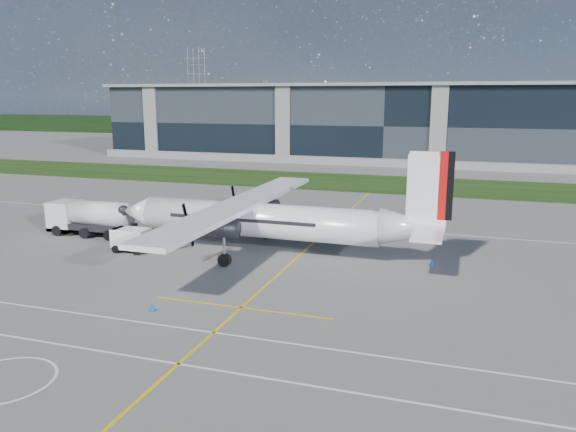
{
  "coord_description": "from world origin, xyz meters",
  "views": [
    {
      "loc": [
        16.27,
        -36.79,
        13.08
      ],
      "look_at": [
        1.84,
        6.97,
        3.22
      ],
      "focal_mm": 35.0,
      "sensor_mm": 36.0,
      "label": 1
    }
  ],
  "objects_px": {
    "ground_crew_person": "(175,238)",
    "safety_cone_fwd": "(120,236)",
    "turboprop_aircraft": "(270,201)",
    "safety_cone_portwing": "(153,307)",
    "baggage_tug": "(131,240)",
    "fuel_tanker_truck": "(86,218)",
    "pylon_west": "(197,91)",
    "safety_cone_nose_stbd": "(136,235)",
    "safety_cone_stbdwing": "(297,214)",
    "safety_cone_tail": "(432,262)"
  },
  "relations": [
    {
      "from": "ground_crew_person",
      "to": "safety_cone_stbdwing",
      "type": "height_order",
      "value": "ground_crew_person"
    },
    {
      "from": "baggage_tug",
      "to": "pylon_west",
      "type": "bearing_deg",
      "value": 115.15
    },
    {
      "from": "safety_cone_fwd",
      "to": "turboprop_aircraft",
      "type": "bearing_deg",
      "value": -1.39
    },
    {
      "from": "turboprop_aircraft",
      "to": "safety_cone_tail",
      "type": "relative_size",
      "value": 60.55
    },
    {
      "from": "ground_crew_person",
      "to": "baggage_tug",
      "type": "bearing_deg",
      "value": 116.36
    },
    {
      "from": "turboprop_aircraft",
      "to": "fuel_tanker_truck",
      "type": "xyz_separation_m",
      "value": [
        -19.13,
        0.65,
        -2.86
      ]
    },
    {
      "from": "ground_crew_person",
      "to": "safety_cone_portwing",
      "type": "relative_size",
      "value": 4.19
    },
    {
      "from": "turboprop_aircraft",
      "to": "ground_crew_person",
      "type": "bearing_deg",
      "value": -169.55
    },
    {
      "from": "turboprop_aircraft",
      "to": "safety_cone_nose_stbd",
      "type": "height_order",
      "value": "turboprop_aircraft"
    },
    {
      "from": "turboprop_aircraft",
      "to": "ground_crew_person",
      "type": "height_order",
      "value": "turboprop_aircraft"
    },
    {
      "from": "turboprop_aircraft",
      "to": "safety_cone_stbdwing",
      "type": "height_order",
      "value": "turboprop_aircraft"
    },
    {
      "from": "fuel_tanker_truck",
      "to": "turboprop_aircraft",
      "type": "bearing_deg",
      "value": -1.96
    },
    {
      "from": "safety_cone_tail",
      "to": "safety_cone_fwd",
      "type": "distance_m",
      "value": 28.46
    },
    {
      "from": "safety_cone_stbdwing",
      "to": "turboprop_aircraft",
      "type": "bearing_deg",
      "value": -81.03
    },
    {
      "from": "turboprop_aircraft",
      "to": "ground_crew_person",
      "type": "relative_size",
      "value": 14.45
    },
    {
      "from": "baggage_tug",
      "to": "ground_crew_person",
      "type": "bearing_deg",
      "value": 25.44
    },
    {
      "from": "pylon_west",
      "to": "safety_cone_nose_stbd",
      "type": "xyz_separation_m",
      "value": [
        66.41,
        -142.37,
        -14.75
      ]
    },
    {
      "from": "pylon_west",
      "to": "turboprop_aircraft",
      "type": "xyz_separation_m",
      "value": [
        80.5,
        -143.64,
        -10.46
      ]
    },
    {
      "from": "safety_cone_portwing",
      "to": "safety_cone_stbdwing",
      "type": "bearing_deg",
      "value": 89.82
    },
    {
      "from": "fuel_tanker_truck",
      "to": "baggage_tug",
      "type": "relative_size",
      "value": 2.7
    },
    {
      "from": "fuel_tanker_truck",
      "to": "safety_cone_portwing",
      "type": "bearing_deg",
      "value": -42.51
    },
    {
      "from": "fuel_tanker_truck",
      "to": "safety_cone_fwd",
      "type": "height_order",
      "value": "fuel_tanker_truck"
    },
    {
      "from": "safety_cone_nose_stbd",
      "to": "safety_cone_fwd",
      "type": "bearing_deg",
      "value": -140.88
    },
    {
      "from": "turboprop_aircraft",
      "to": "safety_cone_portwing",
      "type": "distance_m",
      "value": 15.41
    },
    {
      "from": "turboprop_aircraft",
      "to": "baggage_tug",
      "type": "xyz_separation_m",
      "value": [
        -11.59,
        -3.1,
        -3.55
      ]
    },
    {
      "from": "safety_cone_stbdwing",
      "to": "safety_cone_nose_stbd",
      "type": "bearing_deg",
      "value": -129.88
    },
    {
      "from": "safety_cone_portwing",
      "to": "safety_cone_nose_stbd",
      "type": "bearing_deg",
      "value": 126.14
    },
    {
      "from": "safety_cone_portwing",
      "to": "ground_crew_person",
      "type": "bearing_deg",
      "value": 113.84
    },
    {
      "from": "pylon_west",
      "to": "safety_cone_nose_stbd",
      "type": "bearing_deg",
      "value": -64.99
    },
    {
      "from": "ground_crew_person",
      "to": "safety_cone_fwd",
      "type": "distance_m",
      "value": 7.22
    },
    {
      "from": "safety_cone_stbdwing",
      "to": "safety_cone_portwing",
      "type": "height_order",
      "value": "same"
    },
    {
      "from": "pylon_west",
      "to": "ground_crew_person",
      "type": "relative_size",
      "value": 14.32
    },
    {
      "from": "safety_cone_portwing",
      "to": "safety_cone_fwd",
      "type": "relative_size",
      "value": 1.0
    },
    {
      "from": "pylon_west",
      "to": "turboprop_aircraft",
      "type": "height_order",
      "value": "pylon_west"
    },
    {
      "from": "turboprop_aircraft",
      "to": "safety_cone_nose_stbd",
      "type": "bearing_deg",
      "value": 174.84
    },
    {
      "from": "pylon_west",
      "to": "turboprop_aircraft",
      "type": "relative_size",
      "value": 0.99
    },
    {
      "from": "baggage_tug",
      "to": "safety_cone_nose_stbd",
      "type": "relative_size",
      "value": 6.64
    },
    {
      "from": "fuel_tanker_truck",
      "to": "baggage_tug",
      "type": "height_order",
      "value": "fuel_tanker_truck"
    },
    {
      "from": "fuel_tanker_truck",
      "to": "safety_cone_tail",
      "type": "distance_m",
      "value": 32.42
    },
    {
      "from": "safety_cone_nose_stbd",
      "to": "safety_cone_portwing",
      "type": "relative_size",
      "value": 1.0
    },
    {
      "from": "safety_cone_nose_stbd",
      "to": "safety_cone_portwing",
      "type": "bearing_deg",
      "value": -53.86
    },
    {
      "from": "baggage_tug",
      "to": "safety_cone_fwd",
      "type": "height_order",
      "value": "baggage_tug"
    },
    {
      "from": "pylon_west",
      "to": "fuel_tanker_truck",
      "type": "xyz_separation_m",
      "value": [
        61.37,
        -142.99,
        -13.32
      ]
    },
    {
      "from": "baggage_tug",
      "to": "safety_cone_stbdwing",
      "type": "height_order",
      "value": "baggage_tug"
    },
    {
      "from": "baggage_tug",
      "to": "fuel_tanker_truck",
      "type": "bearing_deg",
      "value": 153.5
    },
    {
      "from": "safety_cone_stbdwing",
      "to": "safety_cone_portwing",
      "type": "distance_m",
      "value": 29.83
    },
    {
      "from": "safety_cone_stbdwing",
      "to": "safety_cone_fwd",
      "type": "distance_m",
      "value": 19.62
    },
    {
      "from": "pylon_west",
      "to": "ground_crew_person",
      "type": "xyz_separation_m",
      "value": [
        72.22,
        -145.17,
        -13.95
      ]
    },
    {
      "from": "fuel_tanker_truck",
      "to": "baggage_tug",
      "type": "bearing_deg",
      "value": -26.5
    },
    {
      "from": "pylon_west",
      "to": "baggage_tug",
      "type": "height_order",
      "value": "pylon_west"
    }
  ]
}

